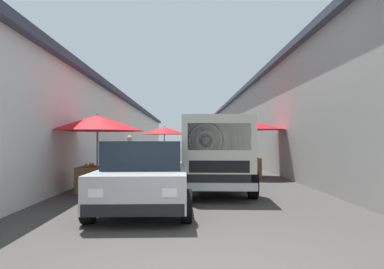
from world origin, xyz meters
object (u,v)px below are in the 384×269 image
hatchback_car (146,174)px  plastic_stool (207,162)px  parked_scooter (118,170)px  fruit_stall_near_left (97,130)px  delivery_truck (217,156)px  fruit_stall_mid_lane (164,135)px  fruit_stall_near_right (255,133)px  vendor_by_crates (130,152)px

hatchback_car → plastic_stool: (10.27, -1.98, -0.41)m
hatchback_car → parked_scooter: hatchback_car is taller
plastic_stool → parked_scooter: bearing=148.6°
fruit_stall_near_left → delivery_truck: fruit_stall_near_left is taller
fruit_stall_mid_lane → plastic_stool: size_ratio=5.51×
fruit_stall_near_left → delivery_truck: bearing=-98.9°
fruit_stall_mid_lane → fruit_stall_near_right: size_ratio=0.97×
fruit_stall_near_right → vendor_by_crates: fruit_stall_near_right is taller
hatchback_car → plastic_stool: hatchback_car is taller
plastic_stool → delivery_truck: bearing=178.3°
fruit_stall_mid_lane → fruit_stall_near_right: 5.87m
fruit_stall_mid_lane → hatchback_car: fruit_stall_mid_lane is taller
fruit_stall_near_right → plastic_stool: (4.03, 1.66, -1.44)m
fruit_stall_mid_lane → delivery_truck: bearing=-167.1°
parked_scooter → plastic_stool: bearing=-31.4°
fruit_stall_near_left → vendor_by_crates: fruit_stall_near_left is taller
hatchback_car → vendor_by_crates: 7.30m
fruit_stall_near_left → hatchback_car: fruit_stall_near_left is taller
fruit_stall_near_left → delivery_truck: size_ratio=0.54×
hatchback_car → vendor_by_crates: vendor_by_crates is taller
fruit_stall_mid_lane → delivery_truck: (-8.73, -1.99, -0.72)m
fruit_stall_near_left → fruit_stall_near_right: 6.55m
plastic_stool → hatchback_car: bearing=169.1°
fruit_stall_mid_lane → fruit_stall_near_left: (-8.20, 1.43, 0.01)m
parked_scooter → plastic_stool: size_ratio=3.89×
delivery_truck → plastic_stool: delivery_truck is taller
delivery_truck → plastic_stool: bearing=-1.7°
fruit_stall_near_right → vendor_by_crates: (0.89, 5.16, -0.79)m
fruit_stall_near_left → hatchback_car: 3.14m
fruit_stall_near_left → delivery_truck: 3.54m
fruit_stall_mid_lane → parked_scooter: (-6.06, 1.23, -1.31)m
vendor_by_crates → delivery_truck: bearing=-148.2°
vendor_by_crates → fruit_stall_near_right: bearing=-99.8°
hatchback_car → fruit_stall_near_right: bearing=-30.2°
parked_scooter → delivery_truck: bearing=-129.7°
fruit_stall_near_right → delivery_truck: fruit_stall_near_right is taller
fruit_stall_near_left → hatchback_car: bearing=-145.2°
vendor_by_crates → fruit_stall_mid_lane: bearing=-19.7°
fruit_stall_near_left → parked_scooter: (2.14, -0.19, -1.32)m
fruit_stall_near_right → vendor_by_crates: bearing=80.2°
fruit_stall_near_right → plastic_stool: fruit_stall_near_right is taller
fruit_stall_near_left → fruit_stall_near_right: fruit_stall_near_right is taller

